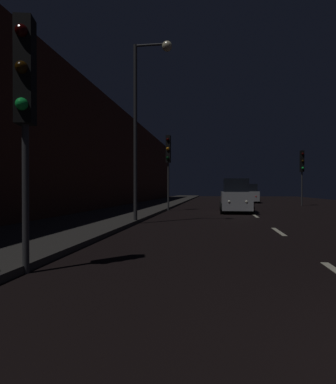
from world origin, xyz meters
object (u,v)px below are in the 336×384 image
(traffic_light_far_left, at_px, (168,156))
(streetlamp_overhead, at_px, (145,105))
(traffic_light_far_right, at_px, (302,166))
(car_distant_taillights, at_px, (249,194))
(car_approaching_headlights, at_px, (236,197))
(traffic_light_near_left, at_px, (25,89))

(traffic_light_far_left, height_order, streetlamp_overhead, streetlamp_overhead)
(traffic_light_far_right, bearing_deg, car_distant_taillights, -154.05)
(traffic_light_far_right, bearing_deg, traffic_light_far_left, -60.44)
(car_approaching_headlights, bearing_deg, car_distant_taillights, 171.16)
(traffic_light_far_left, distance_m, car_distant_taillights, 16.20)
(traffic_light_near_left, bearing_deg, traffic_light_far_left, 166.19)
(traffic_light_far_right, distance_m, streetlamp_overhead, 20.19)
(traffic_light_near_left, distance_m, car_distant_taillights, 32.57)
(car_approaching_headlights, bearing_deg, streetlamp_overhead, -29.49)
(traffic_light_far_left, xyz_separation_m, streetlamp_overhead, (0.23, -8.74, 1.30))
(streetlamp_overhead, relative_size, car_distant_taillights, 1.94)
(traffic_light_near_left, bearing_deg, streetlamp_overhead, 164.33)
(streetlamp_overhead, xyz_separation_m, car_distant_taillights, (6.71, 23.08, -4.21))
(traffic_light_far_right, xyz_separation_m, streetlamp_overhead, (-10.72, -17.04, 1.54))
(car_approaching_headlights, bearing_deg, traffic_light_far_right, 145.77)
(traffic_light_far_left, bearing_deg, streetlamp_overhead, 6.49)
(traffic_light_near_left, bearing_deg, car_approaching_headlights, 150.58)
(traffic_light_far_left, bearing_deg, traffic_light_far_right, 132.12)
(traffic_light_far_left, relative_size, traffic_light_far_right, 1.06)
(car_distant_taillights, bearing_deg, traffic_light_near_left, 167.48)
(car_approaching_headlights, xyz_separation_m, car_distant_taillights, (2.40, 15.45, -0.06))
(streetlamp_overhead, bearing_deg, traffic_light_far_right, 57.83)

